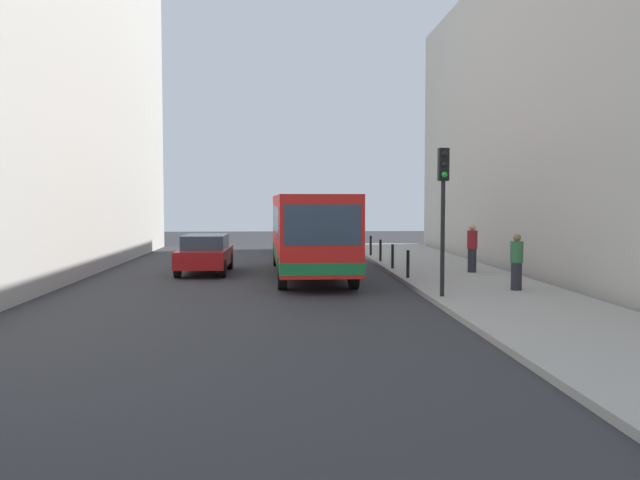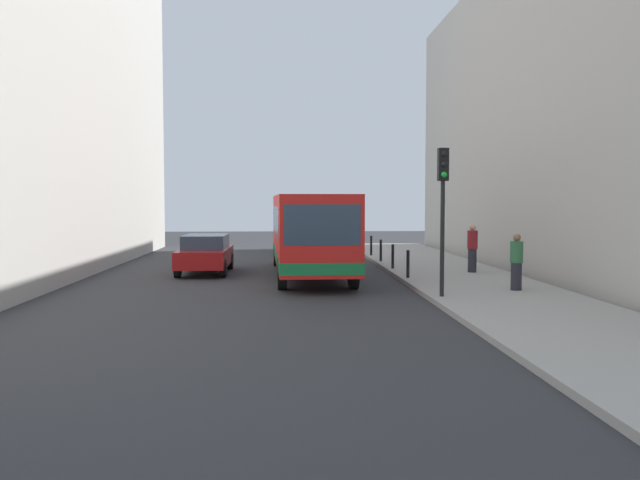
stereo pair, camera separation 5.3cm
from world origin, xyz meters
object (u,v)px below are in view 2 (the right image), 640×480
object	(u,v)px
bus	(309,229)
bollard_near	(408,264)
bollard_mid	(393,256)
traffic_light	(443,193)
pedestrian_near_signal	(516,262)
pedestrian_mid_sidewalk	(472,248)
car_behind_bus	(296,238)
bollard_far	(381,250)
bollard_farthest	(371,245)
car_beside_bus	(205,253)

from	to	relation	value
bus	bollard_near	world-z (taller)	bus
bus	bollard_mid	xyz separation A→B (m)	(3.31, 0.90, -1.10)
traffic_light	pedestrian_near_signal	world-z (taller)	traffic_light
pedestrian_near_signal	pedestrian_mid_sidewalk	bearing A→B (deg)	155.35
car_behind_bus	traffic_light	size ratio (longest dim) A/B	1.09
bollard_far	pedestrian_mid_sidewalk	size ratio (longest dim) A/B	0.53
bollard_mid	pedestrian_near_signal	xyz separation A→B (m)	(2.61, -6.55, 0.36)
bollard_farthest	car_beside_bus	bearing A→B (deg)	-139.35
bus	bollard_near	size ratio (longest dim) A/B	11.67
car_beside_bus	pedestrian_near_signal	size ratio (longest dim) A/B	2.63
bus	car_beside_bus	bearing A→B (deg)	-15.95
bollard_mid	bollard_farthest	distance (m)	6.37
bollard_mid	pedestrian_near_signal	world-z (taller)	pedestrian_near_signal
car_behind_bus	pedestrian_mid_sidewalk	size ratio (longest dim) A/B	2.48
pedestrian_near_signal	car_behind_bus	bearing A→B (deg)	177.21
traffic_light	bollard_mid	world-z (taller)	traffic_light
traffic_light	bollard_mid	distance (m)	8.06
car_behind_bus	bollard_far	distance (m)	7.62
traffic_light	pedestrian_mid_sidewalk	distance (m)	6.96
bollard_near	car_beside_bus	bearing A→B (deg)	155.67
car_beside_bus	traffic_light	size ratio (longest dim) A/B	1.08
traffic_light	bollard_farthest	size ratio (longest dim) A/B	4.32
bollard_mid	bollard_farthest	bearing A→B (deg)	90.00
car_behind_bus	bollard_far	size ratio (longest dim) A/B	4.69
bollard_near	pedestrian_near_signal	size ratio (longest dim) A/B	0.57
bollard_near	pedestrian_mid_sidewalk	bearing A→B (deg)	31.03
bus	pedestrian_near_signal	distance (m)	8.22
pedestrian_mid_sidewalk	traffic_light	bearing A→B (deg)	30.57
bollard_mid	bollard_far	world-z (taller)	same
bus	car_behind_bus	size ratio (longest dim) A/B	2.49
pedestrian_near_signal	pedestrian_mid_sidewalk	size ratio (longest dim) A/B	0.94
bus	pedestrian_near_signal	world-z (taller)	bus
traffic_light	bollard_farthest	world-z (taller)	traffic_light
traffic_light	bollard_mid	size ratio (longest dim) A/B	4.32
bollard_near	car_behind_bus	bearing A→B (deg)	105.36
bollard_near	bollard_far	bearing A→B (deg)	90.00
car_beside_bus	traffic_light	distance (m)	10.98
traffic_light	pedestrian_mid_sidewalk	world-z (taller)	traffic_light
bollard_near	bollard_far	distance (m)	6.37
traffic_light	pedestrian_near_signal	bearing A→B (deg)	24.71
car_beside_bus	bollard_farthest	bearing A→B (deg)	-138.65
bus	car_behind_bus	bearing A→B (deg)	-90.14
bollard_near	bollard_mid	bearing A→B (deg)	90.00
bollard_near	bollard_far	xyz separation A→B (m)	(0.00, 6.37, 0.00)
car_beside_bus	pedestrian_mid_sidewalk	size ratio (longest dim) A/B	2.47
bollard_near	bollard_farthest	distance (m)	9.56
car_behind_bus	pedestrian_mid_sidewalk	xyz separation A→B (m)	(6.31, -11.46, 0.27)
bus	bollard_farthest	world-z (taller)	bus
bollard_farthest	bus	bearing A→B (deg)	-114.49
pedestrian_mid_sidewalk	bollard_near	bearing A→B (deg)	-5.35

